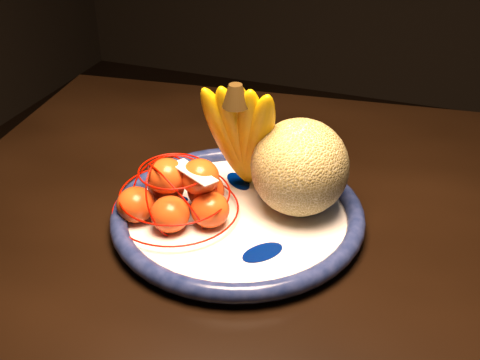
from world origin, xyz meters
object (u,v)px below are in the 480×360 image
(banana_bunch, at_px, (243,133))
(dining_table, at_px, (411,278))
(fruit_bowl, at_px, (238,215))
(mandarin_bag, at_px, (178,195))
(cantaloupe, at_px, (300,167))

(banana_bunch, bearing_deg, dining_table, -3.53)
(fruit_bowl, height_order, mandarin_bag, mandarin_bag)
(fruit_bowl, bearing_deg, mandarin_bag, -160.33)
(cantaloupe, height_order, mandarin_bag, cantaloupe)
(dining_table, relative_size, fruit_bowl, 4.30)
(dining_table, relative_size, banana_bunch, 7.45)
(banana_bunch, bearing_deg, mandarin_bag, -134.45)
(fruit_bowl, relative_size, cantaloupe, 2.62)
(cantaloupe, bearing_deg, mandarin_bag, -154.46)
(dining_table, relative_size, cantaloupe, 11.25)
(cantaloupe, bearing_deg, banana_bunch, 175.28)
(fruit_bowl, relative_size, banana_bunch, 1.73)
(fruit_bowl, bearing_deg, dining_table, 13.09)
(fruit_bowl, distance_m, banana_bunch, 0.12)
(dining_table, relative_size, mandarin_bag, 7.96)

